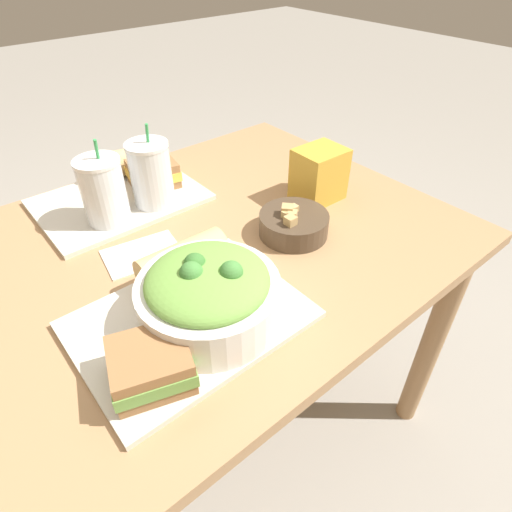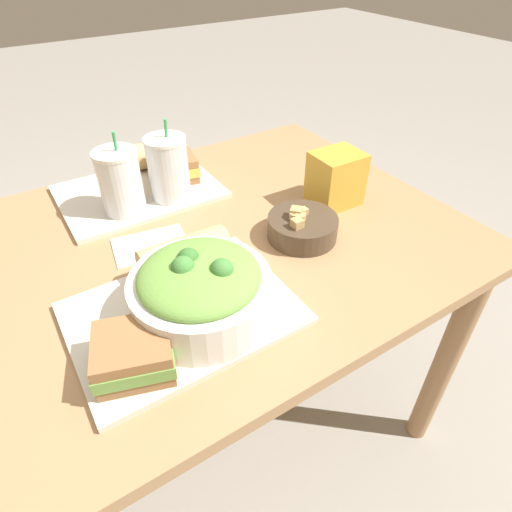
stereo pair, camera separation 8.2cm
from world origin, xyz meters
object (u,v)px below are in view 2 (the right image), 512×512
object	(u,v)px
baguette_near	(184,254)
baguette_far	(145,156)
sandwich_near	(134,353)
sandwich_far	(173,168)
soup_bowl	(302,226)
chip_bag	(336,179)
napkin_folded	(151,245)
drink_cup_red	(168,170)
drink_cup_dark	(121,184)
salad_bowl	(201,289)

from	to	relation	value
baguette_near	baguette_far	size ratio (longest dim) A/B	1.02
sandwich_near	sandwich_far	distance (m)	0.61
soup_bowl	baguette_far	xyz separation A→B (m)	(-0.17, 0.48, 0.02)
chip_bag	napkin_folded	distance (m)	0.47
sandwich_near	drink_cup_red	xyz separation A→B (m)	(0.26, 0.45, 0.04)
soup_bowl	drink_cup_dark	xyz separation A→B (m)	(-0.30, 0.30, 0.05)
baguette_far	drink_cup_red	size ratio (longest dim) A/B	0.87
baguette_near	napkin_folded	xyz separation A→B (m)	(-0.03, 0.12, -0.05)
salad_bowl	chip_bag	xyz separation A→B (m)	(0.45, 0.18, -0.00)
drink_cup_red	baguette_far	bearing A→B (deg)	88.40
drink_cup_red	napkin_folded	size ratio (longest dim) A/B	1.14
soup_bowl	drink_cup_dark	world-z (taller)	drink_cup_dark
sandwich_far	drink_cup_red	distance (m)	0.10
napkin_folded	salad_bowl	bearing A→B (deg)	-89.76
sandwich_near	napkin_folded	size ratio (longest dim) A/B	0.85
drink_cup_dark	napkin_folded	distance (m)	0.17
salad_bowl	baguette_near	distance (m)	0.13
baguette_near	drink_cup_dark	distance (m)	0.28
salad_bowl	chip_bag	world-z (taller)	salad_bowl
baguette_near	drink_cup_red	xyz separation A→B (m)	(0.09, 0.28, 0.04)
drink_cup_red	napkin_folded	bearing A→B (deg)	-128.13
napkin_folded	soup_bowl	bearing A→B (deg)	-26.78
sandwich_far	napkin_folded	bearing A→B (deg)	-114.59
salad_bowl	soup_bowl	distance (m)	0.32
baguette_far	drink_cup_red	distance (m)	0.19
baguette_near	drink_cup_dark	xyz separation A→B (m)	(-0.03, 0.28, 0.04)
sandwich_far	drink_cup_dark	world-z (taller)	drink_cup_dark
salad_bowl	drink_cup_red	distance (m)	0.42
napkin_folded	chip_bag	bearing A→B (deg)	-9.20
baguette_far	drink_cup_dark	size ratio (longest dim) A/B	0.89
salad_bowl	soup_bowl	world-z (taller)	salad_bowl
salad_bowl	chip_bag	distance (m)	0.49
baguette_near	drink_cup_red	distance (m)	0.29
salad_bowl	drink_cup_red	world-z (taller)	drink_cup_red
sandwich_near	baguette_far	distance (m)	0.69
sandwich_far	napkin_folded	xyz separation A→B (m)	(-0.16, -0.23, -0.04)
chip_bag	salad_bowl	bearing A→B (deg)	-157.20
sandwich_near	baguette_far	world-z (taller)	baguette_far
drink_cup_dark	sandwich_near	bearing A→B (deg)	-107.15
drink_cup_red	sandwich_far	bearing A→B (deg)	62.03
sandwich_far	baguette_far	xyz separation A→B (m)	(-0.04, 0.10, 0.00)
soup_bowl	napkin_folded	distance (m)	0.33
sandwich_near	sandwich_far	world-z (taller)	same
sandwich_far	baguette_far	bearing A→B (deg)	120.56
soup_bowl	chip_bag	distance (m)	0.18
baguette_near	soup_bowl	bearing A→B (deg)	-94.68
soup_bowl	sandwich_near	bearing A→B (deg)	-160.96
sandwich_far	drink_cup_dark	size ratio (longest dim) A/B	0.70
baguette_near	drink_cup_dark	world-z (taller)	drink_cup_dark
soup_bowl	drink_cup_red	xyz separation A→B (m)	(-0.18, 0.30, 0.06)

